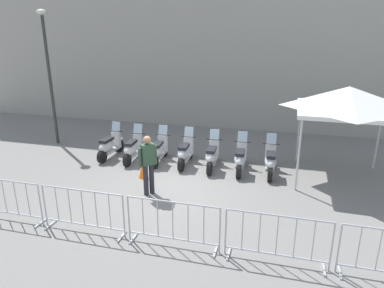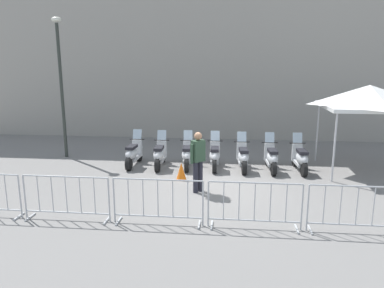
% 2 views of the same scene
% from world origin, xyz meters
% --- Properties ---
extents(ground_plane, '(120.00, 120.00, 0.00)m').
position_xyz_m(ground_plane, '(0.00, 0.00, 0.00)').
color(ground_plane, slate).
extents(building_facade, '(28.05, 3.15, 10.98)m').
position_xyz_m(building_facade, '(-0.23, 8.44, 5.49)').
color(building_facade, '#9E998E').
rests_on(building_facade, ground).
extents(motorcycle_0, '(0.56, 1.72, 1.24)m').
position_xyz_m(motorcycle_0, '(-2.94, 1.97, 0.45)').
color(motorcycle_0, black).
rests_on(motorcycle_0, ground).
extents(motorcycle_1, '(0.56, 1.73, 1.24)m').
position_xyz_m(motorcycle_1, '(-1.97, 1.92, 0.45)').
color(motorcycle_1, black).
rests_on(motorcycle_1, ground).
extents(motorcycle_2, '(0.57, 1.73, 1.24)m').
position_xyz_m(motorcycle_2, '(-1.01, 2.02, 0.45)').
color(motorcycle_2, black).
rests_on(motorcycle_2, ground).
extents(motorcycle_3, '(0.56, 1.73, 1.24)m').
position_xyz_m(motorcycle_3, '(-0.05, 2.05, 0.45)').
color(motorcycle_3, black).
rests_on(motorcycle_3, ground).
extents(motorcycle_4, '(0.56, 1.73, 1.24)m').
position_xyz_m(motorcycle_4, '(0.91, 2.00, 0.45)').
color(motorcycle_4, black).
rests_on(motorcycle_4, ground).
extents(motorcycle_5, '(0.56, 1.73, 1.24)m').
position_xyz_m(motorcycle_5, '(1.87, 2.00, 0.45)').
color(motorcycle_5, black).
rests_on(motorcycle_5, ground).
extents(motorcycle_6, '(0.56, 1.73, 1.24)m').
position_xyz_m(motorcycle_6, '(2.83, 2.04, 0.45)').
color(motorcycle_6, black).
rests_on(motorcycle_6, ground).
extents(barrier_segment_1, '(2.06, 0.49, 1.07)m').
position_xyz_m(barrier_segment_1, '(-3.15, -2.67, 0.52)').
color(barrier_segment_1, '#B2B5B7').
rests_on(barrier_segment_1, ground).
extents(barrier_segment_2, '(2.06, 0.49, 1.07)m').
position_xyz_m(barrier_segment_2, '(-1.00, -2.61, 0.52)').
color(barrier_segment_2, '#B2B5B7').
rests_on(barrier_segment_2, ground).
extents(barrier_segment_3, '(2.06, 0.49, 1.07)m').
position_xyz_m(barrier_segment_3, '(1.14, -2.55, 0.52)').
color(barrier_segment_3, '#B2B5B7').
rests_on(barrier_segment_3, ground).
extents(barrier_segment_4, '(2.06, 0.49, 1.07)m').
position_xyz_m(barrier_segment_4, '(3.29, -2.49, 0.52)').
color(barrier_segment_4, '#B2B5B7').
rests_on(barrier_segment_4, ground).
extents(street_lamp, '(0.36, 0.36, 5.26)m').
position_xyz_m(street_lamp, '(-5.95, 2.94, 3.21)').
color(street_lamp, '#2D332D').
rests_on(street_lamp, ground).
extents(officer_near_row_end, '(0.40, 0.43, 1.73)m').
position_xyz_m(officer_near_row_end, '(-0.36, -0.38, 0.98)').
color(officer_near_row_end, '#23232D').
rests_on(officer_near_row_end, ground).
extents(canopy_tent, '(2.82, 2.82, 2.91)m').
position_xyz_m(canopy_tent, '(4.92, 2.35, 2.52)').
color(canopy_tent, silver).
rests_on(canopy_tent, ground).
extents(traffic_cone, '(0.32, 0.32, 0.55)m').
position_xyz_m(traffic_cone, '(-1.00, 0.65, 0.28)').
color(traffic_cone, orange).
rests_on(traffic_cone, ground).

